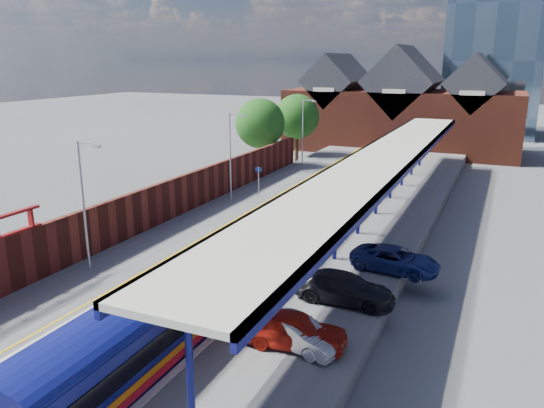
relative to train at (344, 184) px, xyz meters
The scene contains 23 objects.
ground 4.31m from the train, 113.42° to the left, with size 240.00×240.00×0.00m, color #5B5B5E.
ballast_bed 7.04m from the train, 102.84° to the right, with size 6.00×76.00×0.06m, color #473D33.
rails 7.01m from the train, 102.84° to the right, with size 4.51×76.00×0.14m.
left_platform 9.72m from the train, 136.86° to the right, with size 5.00×76.00×1.00m, color #565659.
right_platform 8.12m from the train, 55.48° to the right, with size 6.00×76.00×1.00m, color #565659.
coping_left 8.11m from the train, 125.32° to the right, with size 0.30×76.00×0.05m, color silver.
coping_right 6.85m from the train, 75.81° to the right, with size 0.30×76.00×0.05m, color silver.
yellow_line 8.47m from the train, 128.66° to the right, with size 0.14×76.00×0.01m, color yellow.
train is the anchor object (origin of this frame).
canopy 6.85m from the train, 49.08° to the right, with size 4.50×52.00×4.48m.
lamp_post_b 22.19m from the train, 110.92° to the right, with size 1.48×0.18×7.00m.
lamp_post_c 9.52m from the train, 149.90° to the right, with size 1.48×0.18×7.00m.
lamp_post_d 14.18m from the train, 124.46° to the left, with size 1.48×0.18×7.00m.
platform_sign 7.00m from the train, 158.53° to the right, with size 0.55×0.08×2.50m.
brick_wall 16.17m from the train, 126.39° to the right, with size 0.35×50.00×3.86m.
station_building 31.66m from the train, 92.72° to the left, with size 30.00×12.12×13.78m.
glass_tower 57.06m from the train, 80.96° to the left, with size 14.20×14.20×40.30m.
tree_near 15.43m from the train, 141.70° to the left, with size 5.20×5.20×8.10m.
tree_far 20.72m from the train, 122.00° to the left, with size 5.20×5.20×8.10m.
parked_car_red 23.82m from the train, 78.09° to the right, with size 1.69×4.20×1.43m, color #AC1A0E.
parked_car_silver 23.88m from the train, 77.85° to the right, with size 1.29×3.70×1.22m, color #B8B9BD.
parked_car_dark 19.48m from the train, 73.38° to the right, with size 1.93×4.75×1.38m, color black.
parked_car_blue 15.62m from the train, 63.34° to the right, with size 2.17×4.70×1.31m, color navy.
Camera 1 is at (13.26, -14.24, 11.96)m, focal length 35.00 mm.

